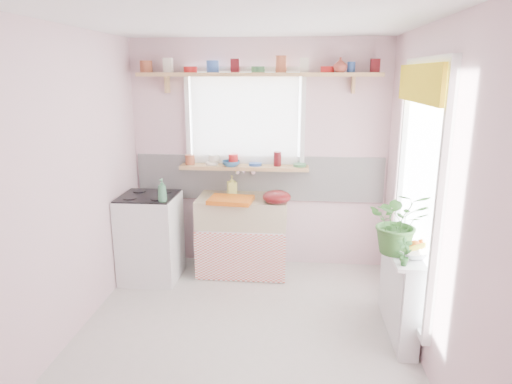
{
  "coord_description": "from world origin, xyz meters",
  "views": [
    {
      "loc": [
        0.43,
        -3.36,
        2.13
      ],
      "look_at": [
        0.06,
        0.55,
        1.11
      ],
      "focal_mm": 32.0,
      "sensor_mm": 36.0,
      "label": 1
    }
  ],
  "objects": [
    {
      "name": "sill_crockery",
      "position": [
        -0.2,
        1.48,
        1.21
      ],
      "size": [
        1.35,
        0.11,
        0.12
      ],
      "color": "#A55133",
      "rests_on": "windowsill"
    },
    {
      "name": "jade_plant",
      "position": [
        1.21,
        0.04,
        1.03
      ],
      "size": [
        0.49,
        0.43,
        0.51
      ],
      "primitive_type": "imported",
      "rotation": [
        0.0,
        0.0,
        -0.08
      ],
      "color": "#376A2A",
      "rests_on": "radiator_ledge"
    },
    {
      "name": "cooker",
      "position": [
        -1.1,
        1.05,
        0.46
      ],
      "size": [
        0.58,
        0.58,
        0.93
      ],
      "color": "white",
      "rests_on": "ground"
    },
    {
      "name": "room",
      "position": [
        0.66,
        0.86,
        1.37
      ],
      "size": [
        3.2,
        3.2,
        3.2
      ],
      "color": "beige",
      "rests_on": "ground"
    },
    {
      "name": "radiator_ledge",
      "position": [
        1.3,
        0.2,
        0.4
      ],
      "size": [
        0.22,
        0.95,
        0.78
      ],
      "color": "white",
      "rests_on": "ground"
    },
    {
      "name": "dish_tray",
      "position": [
        -0.25,
        1.1,
        0.87
      ],
      "size": [
        0.47,
        0.37,
        0.04
      ],
      "primitive_type": "cube",
      "rotation": [
        0.0,
        0.0,
        -0.1
      ],
      "color": "orange",
      "rests_on": "sink_unit"
    },
    {
      "name": "shelf_crockery",
      "position": [
        -0.0,
        1.47,
        2.2
      ],
      "size": [
        2.47,
        0.11,
        0.12
      ],
      "color": "#A55133",
      "rests_on": "pine_shelf"
    },
    {
      "name": "pine_shelf",
      "position": [
        0.0,
        1.47,
        2.12
      ],
      "size": [
        2.52,
        0.24,
        0.04
      ],
      "primitive_type": "cube",
      "color": "tan",
      "rests_on": "room"
    },
    {
      "name": "shelf_vase",
      "position": [
        0.83,
        1.41,
        2.21
      ],
      "size": [
        0.17,
        0.17,
        0.15
      ],
      "primitive_type": "imported",
      "rotation": [
        0.0,
        0.0,
        0.29
      ],
      "color": "brown",
      "rests_on": "pine_shelf"
    },
    {
      "name": "fruit_bowl",
      "position": [
        1.33,
        -0.02,
        0.81
      ],
      "size": [
        0.35,
        0.35,
        0.07
      ],
      "primitive_type": "imported",
      "rotation": [
        0.0,
        0.0,
        0.33
      ],
      "color": "silver",
      "rests_on": "radiator_ledge"
    },
    {
      "name": "windowsill",
      "position": [
        -0.15,
        1.48,
        1.14
      ],
      "size": [
        1.4,
        0.22,
        0.04
      ],
      "primitive_type": "cube",
      "color": "tan",
      "rests_on": "room"
    },
    {
      "name": "sill_bowl",
      "position": [
        -0.29,
        1.42,
        1.19
      ],
      "size": [
        0.2,
        0.2,
        0.06
      ],
      "primitive_type": "imported",
      "rotation": [
        0.0,
        0.0,
        -0.02
      ],
      "color": "#2D6194",
      "rests_on": "windowsill"
    },
    {
      "name": "soap_bottle_sink",
      "position": [
        -0.28,
        1.41,
        0.95
      ],
      "size": [
        0.12,
        0.12,
        0.21
      ],
      "primitive_type": "imported",
      "rotation": [
        0.0,
        0.0,
        0.35
      ],
      "color": "#CFD25D",
      "rests_on": "sink_unit"
    },
    {
      "name": "fruit",
      "position": [
        1.34,
        -0.01,
        0.87
      ],
      "size": [
        0.2,
        0.14,
        0.1
      ],
      "color": "#D75112",
      "rests_on": "fruit_bowl"
    },
    {
      "name": "colander",
      "position": [
        0.22,
        1.1,
        0.92
      ],
      "size": [
        0.34,
        0.34,
        0.13
      ],
      "primitive_type": "ellipsoid",
      "rotation": [
        0.0,
        0.0,
        -0.2
      ],
      "color": "#5F1012",
      "rests_on": "sink_unit"
    },
    {
      "name": "herb_pot",
      "position": [
        1.21,
        -0.2,
        0.88
      ],
      "size": [
        0.11,
        0.08,
        0.21
      ],
      "primitive_type": "imported",
      "rotation": [
        0.0,
        0.0,
        -0.02
      ],
      "color": "#285F26",
      "rests_on": "radiator_ledge"
    },
    {
      "name": "sill_cup",
      "position": [
        -0.49,
        1.54,
        1.21
      ],
      "size": [
        0.16,
        0.16,
        0.1
      ],
      "primitive_type": "imported",
      "rotation": [
        0.0,
        0.0,
        0.29
      ],
      "color": "silver",
      "rests_on": "windowsill"
    },
    {
      "name": "cooker_bottle",
      "position": [
        -0.88,
        0.83,
        1.03
      ],
      "size": [
        0.11,
        0.11,
        0.23
      ],
      "primitive_type": "imported",
      "rotation": [
        0.0,
        0.0,
        -0.24
      ],
      "color": "#408057",
      "rests_on": "cooker"
    },
    {
      "name": "sink_unit",
      "position": [
        -0.15,
        1.29,
        0.43
      ],
      "size": [
        0.95,
        0.65,
        1.11
      ],
      "color": "white",
      "rests_on": "ground"
    }
  ]
}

